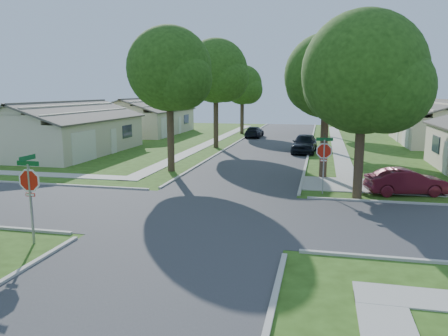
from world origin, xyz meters
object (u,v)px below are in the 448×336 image
stop_sign_sw (29,184)px  tree_e_near (327,80)px  tree_ne_corner (365,78)px  car_curb_west (254,132)px  stop_sign_ne (324,153)px  house_ne_far (443,128)px  tree_w_near (170,73)px  house_nw_far (146,121)px  tree_e_mid (327,76)px  car_driveway (406,182)px  tree_w_mid (216,74)px  car_curb_east (304,143)px  tree_e_far (326,82)px  tree_w_far (243,87)px  house_nw_near (65,134)px

stop_sign_sw → tree_e_near: tree_e_near is taller
tree_ne_corner → car_curb_west: tree_ne_corner is taller
stop_sign_ne → house_ne_far: bearing=65.1°
tree_w_near → car_curb_west: size_ratio=2.19×
house_nw_far → tree_e_mid: bearing=-27.9°
stop_sign_sw → car_driveway: bearing=37.3°
tree_w_mid → tree_ne_corner: (11.00, -16.80, -0.90)m
tree_e_near → stop_sign_ne: bearing=-90.7°
house_ne_far → car_driveway: size_ratio=3.52×
car_curb_east → car_driveway: bearing=-64.8°
tree_e_mid → car_driveway: size_ratio=2.38×
tree_e_mid → tree_e_far: size_ratio=1.06×
tree_w_mid → car_driveway: bearing=-49.3°
car_curb_east → house_ne_far: bearing=40.6°
tree_e_near → tree_w_far: tree_e_near is taller
tree_ne_corner → house_nw_near: bearing=154.2°
tree_w_near → house_nw_far: bearing=116.3°
tree_w_near → house_ne_far: bearing=44.1°
house_nw_near → car_curb_east: (19.19, 4.33, -0.74)m
tree_w_near → tree_ne_corner: 12.02m
tree_e_near → tree_ne_corner: (1.61, -4.80, -0.05)m
house_nw_far → car_curb_west: size_ratio=3.32×
tree_ne_corner → car_curb_west: (-9.01, 26.08, -5.00)m
tree_w_near → car_curb_east: bearing=52.8°
tree_e_near → house_nw_far: tree_e_near is taller
car_curb_west → house_nw_far: bearing=-6.3°
tree_ne_corner → house_ne_far: tree_ne_corner is taller
house_nw_far → tree_e_near: bearing=-47.9°
stop_sign_sw → tree_e_far: (9.45, 38.71, 3.95)m
house_ne_far → tree_e_near: bearing=-119.3°
tree_w_near → stop_sign_sw: bearing=-90.2°
tree_e_near → tree_e_mid: (0.01, 12.00, 0.61)m
tree_w_mid → car_curb_east: 9.84m
tree_w_mid → car_curb_west: 11.17m
tree_w_far → car_curb_west: tree_w_far is taller
tree_e_far → house_nw_near: (-20.75, -19.01, -4.46)m
car_curb_west → tree_w_far: bearing=-60.8°
stop_sign_ne → tree_w_near: size_ratio=0.33×
tree_e_far → tree_w_far: size_ratio=1.09×
tree_w_mid → car_curb_west: (1.99, 9.28, -5.89)m
tree_e_far → car_curb_west: bearing=-153.3°
house_nw_far → tree_w_near: bearing=-63.7°
tree_e_mid → car_curb_west: size_ratio=2.25×
house_nw_near → car_driveway: bearing=-21.0°
tree_e_mid → tree_e_far: 13.00m
house_ne_far → tree_e_far: bearing=156.0°
tree_e_far → tree_w_near: (-9.40, -25.00, 0.14)m
tree_e_mid → house_nw_far: tree_e_mid is taller
tree_e_far → tree_e_mid: bearing=-90.0°
tree_e_far → tree_e_near: bearing=-90.0°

